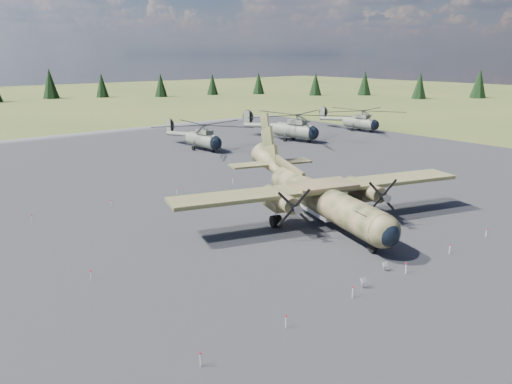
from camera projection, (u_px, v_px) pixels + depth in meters
ground at (267, 231)px, 45.74m from camera, size 500.00×500.00×0.00m
apron at (206, 206)px, 53.21m from camera, size 120.00×120.00×0.04m
transport_plane at (316, 192)px, 48.41m from camera, size 29.14×26.00×9.74m
helicopter_near at (203, 132)px, 83.49m from camera, size 18.51×21.17×4.45m
helicopter_mid at (295, 122)px, 92.32m from camera, size 23.50×25.11×5.06m
helicopter_far at (360, 116)px, 104.53m from camera, size 18.67×21.26×4.46m
info_placard_left at (364, 281)px, 34.45m from camera, size 0.50×0.24×0.77m
info_placard_right at (385, 265)px, 37.20m from camera, size 0.48×0.25×0.72m
barrier_fence at (264, 227)px, 45.26m from camera, size 33.12×29.62×0.85m
treeline at (289, 169)px, 49.12m from camera, size 338.89×336.48×10.91m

